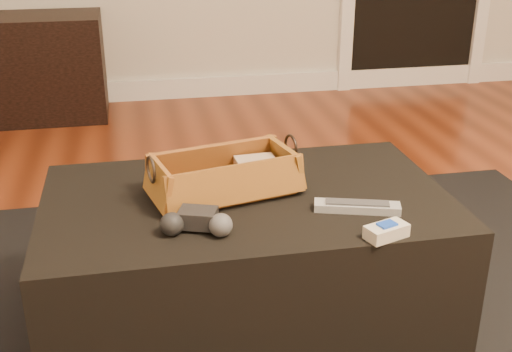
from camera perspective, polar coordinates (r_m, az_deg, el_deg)
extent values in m
cube|color=white|center=(3.99, -4.03, 7.93)|extent=(5.00, 0.04, 0.12)
cube|color=black|center=(1.77, -0.46, -15.06)|extent=(2.60, 2.00, 0.01)
cube|color=black|center=(1.69, -0.81, -8.25)|extent=(1.00, 0.60, 0.42)
cube|color=black|center=(1.58, -3.24, -1.11)|extent=(0.20, 0.10, 0.02)
cube|color=tan|center=(1.64, -0.03, 0.67)|extent=(0.11, 0.07, 0.06)
cube|color=brown|center=(1.60, -2.79, -1.36)|extent=(0.35, 0.22, 0.01)
cube|color=#975A22|center=(1.65, -3.88, 1.38)|extent=(0.35, 0.11, 0.09)
cube|color=#A06624|center=(1.51, -1.69, -0.70)|extent=(0.35, 0.11, 0.09)
cube|color=#935E21|center=(1.64, 2.66, 1.32)|extent=(0.07, 0.18, 0.09)
cube|color=#9E6723|center=(1.53, -8.72, -0.63)|extent=(0.07, 0.18, 0.09)
torus|color=black|center=(1.64, 3.12, 2.60)|extent=(0.02, 0.07, 0.07)
torus|color=#362C24|center=(1.51, -9.31, 0.57)|extent=(0.02, 0.07, 0.07)
cube|color=black|center=(1.43, -5.19, -3.72)|extent=(0.10, 0.08, 0.04)
sphere|color=black|center=(1.41, -7.49, -4.27)|extent=(0.06, 0.06, 0.05)
sphere|color=#444448|center=(1.40, -3.15, -4.38)|extent=(0.06, 0.06, 0.05)
cube|color=#ADB0B5|center=(1.53, 8.98, -2.74)|extent=(0.21, 0.10, 0.02)
cube|color=#38393C|center=(1.52, 9.00, -2.34)|extent=(0.15, 0.07, 0.00)
cube|color=beige|center=(1.42, 11.52, -4.84)|extent=(0.10, 0.08, 0.03)
cube|color=blue|center=(1.41, 11.57, -4.24)|extent=(0.05, 0.04, 0.01)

